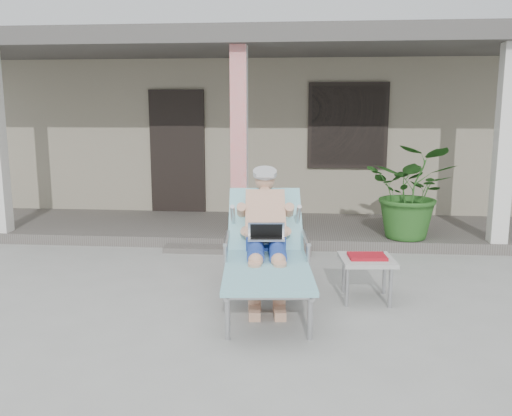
# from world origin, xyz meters

# --- Properties ---
(ground) EXTENTS (60.00, 60.00, 0.00)m
(ground) POSITION_xyz_m (0.00, 0.00, 0.00)
(ground) COLOR #9E9E99
(ground) RESTS_ON ground
(house) EXTENTS (10.40, 5.40, 3.30)m
(house) POSITION_xyz_m (0.00, 6.50, 1.67)
(house) COLOR gray
(house) RESTS_ON ground
(porch_deck) EXTENTS (10.00, 2.00, 0.15)m
(porch_deck) POSITION_xyz_m (0.00, 3.00, 0.07)
(porch_deck) COLOR #605B56
(porch_deck) RESTS_ON ground
(porch_overhang) EXTENTS (10.00, 2.30, 2.85)m
(porch_overhang) POSITION_xyz_m (0.00, 2.95, 2.79)
(porch_overhang) COLOR silver
(porch_overhang) RESTS_ON porch_deck
(porch_step) EXTENTS (2.00, 0.30, 0.07)m
(porch_step) POSITION_xyz_m (0.00, 1.85, 0.04)
(porch_step) COLOR #605B56
(porch_step) RESTS_ON ground
(lounger) EXTENTS (0.99, 2.18, 1.38)m
(lounger) POSITION_xyz_m (0.52, 0.11, 0.85)
(lounger) COLOR #B7B7BC
(lounger) RESTS_ON ground
(side_table) EXTENTS (0.57, 0.57, 0.47)m
(side_table) POSITION_xyz_m (1.54, 0.13, 0.40)
(side_table) COLOR #B1B1AC
(side_table) RESTS_ON ground
(potted_palm) EXTENTS (1.46, 1.36, 1.31)m
(potted_palm) POSITION_xyz_m (2.38, 2.28, 0.81)
(potted_palm) COLOR #26591E
(potted_palm) RESTS_ON porch_deck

